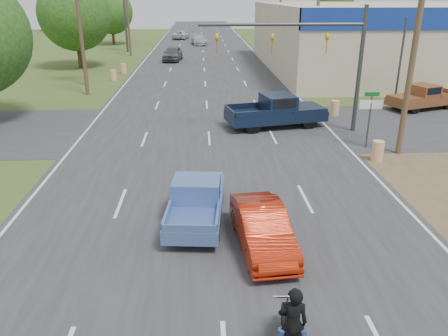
{
  "coord_description": "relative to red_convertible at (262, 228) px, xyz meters",
  "views": [
    {
      "loc": [
        -0.42,
        -7.3,
        7.49
      ],
      "look_at": [
        0.41,
        8.21,
        1.3
      ],
      "focal_mm": 35.0,
      "sensor_mm": 36.0,
      "label": 1
    }
  ],
  "objects": [
    {
      "name": "brown_pickup",
      "position": [
        13.58,
        17.37,
        0.18
      ],
      "size": [
        5.51,
        3.62,
        1.71
      ],
      "rotation": [
        0.0,
        0.0,
        1.92
      ],
      "color": "black",
      "rests_on": "ground"
    },
    {
      "name": "barrel_3",
      "position": [
        -9.62,
        33.41,
        -0.18
      ],
      "size": [
        0.56,
        0.56,
        1.0
      ],
      "primitive_type": "cylinder",
      "color": "orange",
      "rests_on": "ground"
    },
    {
      "name": "utility_pole_3",
      "position": [
        8.08,
        44.41,
        4.64
      ],
      "size": [
        2.0,
        0.28,
        10.0
      ],
      "color": "#4C3823",
      "rests_on": "ground"
    },
    {
      "name": "barrel_2",
      "position": [
        -9.92,
        29.41,
        -0.18
      ],
      "size": [
        0.56,
        0.56,
        1.0
      ],
      "primitive_type": "cylinder",
      "color": "orange",
      "rests_on": "ground"
    },
    {
      "name": "main_road",
      "position": [
        -1.42,
        35.41,
        -0.67
      ],
      "size": [
        15.0,
        180.0,
        0.02
      ],
      "primitive_type": "cube",
      "color": "#2D2D30",
      "rests_on": "ground"
    },
    {
      "name": "rider",
      "position": [
        0.01,
        -4.6,
        0.21
      ],
      "size": [
        0.67,
        0.46,
        1.79
      ],
      "primitive_type": "imported",
      "rotation": [
        0.0,
        0.0,
        3.09
      ],
      "color": "black",
      "rests_on": "ground"
    },
    {
      "name": "tree_1",
      "position": [
        -14.92,
        37.41,
        4.89
      ],
      "size": [
        7.56,
        7.56,
        9.36
      ],
      "color": "#422D19",
      "rests_on": "ground"
    },
    {
      "name": "barrel_0",
      "position": [
        6.58,
        7.41,
        -0.18
      ],
      "size": [
        0.56,
        0.56,
        1.0
      ],
      "primitive_type": "cylinder",
      "color": "orange",
      "rests_on": "ground"
    },
    {
      "name": "distant_car_white",
      "position": [
        -5.18,
        70.1,
        0.03
      ],
      "size": [
        3.15,
        5.45,
        1.43
      ],
      "primitive_type": "imported",
      "rotation": [
        0.0,
        0.0,
        2.98
      ],
      "color": "beige",
      "rests_on": "ground"
    },
    {
      "name": "navy_pickup",
      "position": [
        2.79,
        13.58,
        0.31
      ],
      "size": [
        6.24,
        3.48,
        1.95
      ],
      "rotation": [
        0.0,
        0.0,
        -1.35
      ],
      "color": "black",
      "rests_on": "ground"
    },
    {
      "name": "distant_car_grey",
      "position": [
        -5.12,
        42.29,
        0.16
      ],
      "size": [
        2.49,
        5.14,
        1.69
      ],
      "primitive_type": "imported",
      "rotation": [
        0.0,
        0.0,
        -0.1
      ],
      "color": "#4C4C50",
      "rests_on": "ground"
    },
    {
      "name": "blue_pickup",
      "position": [
        -2.05,
        2.07,
        0.09
      ],
      "size": [
        2.2,
        4.78,
        1.54
      ],
      "rotation": [
        0.0,
        0.0,
        -0.09
      ],
      "color": "black",
      "rests_on": "ground"
    },
    {
      "name": "utility_pole_5",
      "position": [
        -10.92,
        23.41,
        4.64
      ],
      "size": [
        2.0,
        0.28,
        10.0
      ],
      "color": "#4C3823",
      "rests_on": "ground"
    },
    {
      "name": "tree_5",
      "position": [
        28.58,
        90.41,
        5.2
      ],
      "size": [
        7.98,
        7.98,
        9.88
      ],
      "color": "#422D19",
      "rests_on": "ground"
    },
    {
      "name": "utility_pole_1",
      "position": [
        8.08,
        8.41,
        4.64
      ],
      "size": [
        2.0,
        0.28,
        10.0
      ],
      "color": "#4C3823",
      "rests_on": "ground"
    },
    {
      "name": "tree_2",
      "position": [
        -15.62,
        61.41,
        4.27
      ],
      "size": [
        6.72,
        6.72,
        8.32
      ],
      "color": "#422D19",
      "rests_on": "ground"
    },
    {
      "name": "utility_pole_6",
      "position": [
        -10.92,
        47.41,
        4.64
      ],
      "size": [
        2.0,
        0.28,
        10.0
      ],
      "color": "#4C3823",
      "rests_on": "ground"
    },
    {
      "name": "distant_car_silver",
      "position": [
        -1.92,
        60.53,
        0.09
      ],
      "size": [
        2.76,
        5.54,
        1.54
      ],
      "primitive_type": "imported",
      "rotation": [
        0.0,
        0.0,
        0.12
      ],
      "color": "#B7B7BC",
      "rests_on": "ground"
    },
    {
      "name": "barrel_1",
      "position": [
        6.98,
        15.91,
        -0.18
      ],
      "size": [
        0.56,
        0.56,
        1.0
      ],
      "primitive_type": "cylinder",
      "color": "orange",
      "rests_on": "ground"
    },
    {
      "name": "red_convertible",
      "position": [
        0.0,
        0.0,
        0.0
      ],
      "size": [
        1.82,
        4.26,
        1.36
      ],
      "primitive_type": "imported",
      "rotation": [
        0.0,
        0.0,
        0.09
      ],
      "color": "#A31C07",
      "rests_on": "ground"
    },
    {
      "name": "cross_road",
      "position": [
        -1.42,
        13.41,
        -0.67
      ],
      "size": [
        120.0,
        10.0,
        0.02
      ],
      "primitive_type": "cube",
      "color": "#2D2D30",
      "rests_on": "ground"
    },
    {
      "name": "utility_pole_2",
      "position": [
        8.08,
        26.41,
        4.64
      ],
      "size": [
        2.0,
        0.28,
        10.0
      ],
      "color": "#4C3823",
      "rests_on": "ground"
    },
    {
      "name": "signal_mast",
      "position": [
        4.41,
        12.41,
        4.12
      ],
      "size": [
        9.12,
        0.4,
        7.0
      ],
      "color": "#3F3F44",
      "rests_on": "ground"
    },
    {
      "name": "lane_sign",
      "position": [
        6.78,
        9.41,
        1.22
      ],
      "size": [
        1.2,
        0.08,
        2.52
      ],
      "color": "#3F3F44",
      "rests_on": "ground"
    },
    {
      "name": "street_name_sign",
      "position": [
        7.38,
        10.91,
        0.93
      ],
      "size": [
        0.8,
        0.08,
        2.61
      ],
      "color": "#3F3F44",
      "rests_on": "ground"
    }
  ]
}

